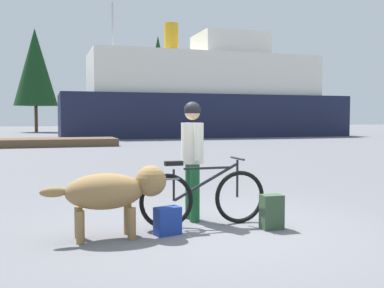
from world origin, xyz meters
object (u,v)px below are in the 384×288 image
object	(u,v)px
handbag_pannier	(168,221)
sailboat_moored	(114,131)
bicycle	(203,197)
ferry_boat	(205,98)
person_cyclist	(192,149)
dog	(113,191)
backpack	(272,212)

from	to	relation	value
handbag_pannier	sailboat_moored	world-z (taller)	sailboat_moored
bicycle	ferry_boat	xyz separation A→B (m)	(10.23, 28.92, 2.72)
person_cyclist	dog	distance (m)	1.44
backpack	sailboat_moored	size ratio (longest dim) A/B	0.05
backpack	handbag_pannier	size ratio (longest dim) A/B	1.30
bicycle	person_cyclist	xyz separation A→B (m)	(-0.03, 0.37, 0.63)
backpack	person_cyclist	bearing A→B (deg)	135.78
person_cyclist	backpack	xyz separation A→B (m)	(0.84, -0.82, -0.79)
bicycle	dog	xyz separation A→B (m)	(-1.25, -0.26, 0.18)
backpack	ferry_boat	xyz separation A→B (m)	(9.43, 29.36, 2.89)
person_cyclist	handbag_pannier	distance (m)	1.22
dog	backpack	distance (m)	2.09
backpack	dog	bearing A→B (deg)	174.85
bicycle	backpack	xyz separation A→B (m)	(0.80, -0.44, -0.17)
backpack	handbag_pannier	world-z (taller)	backpack
backpack	sailboat_moored	bearing A→B (deg)	86.15
bicycle	backpack	bearing A→B (deg)	-28.72
ferry_boat	sailboat_moored	distance (m)	8.15
sailboat_moored	ferry_boat	bearing A→B (deg)	12.00
bicycle	dog	size ratio (longest dim) A/B	1.18
dog	backpack	world-z (taller)	dog
bicycle	dog	distance (m)	1.29
backpack	sailboat_moored	distance (m)	27.82
dog	sailboat_moored	size ratio (longest dim) A/B	0.16
bicycle	person_cyclist	bearing A→B (deg)	95.10
person_cyclist	dog	bearing A→B (deg)	-152.57
bicycle	dog	bearing A→B (deg)	-168.42
person_cyclist	backpack	world-z (taller)	person_cyclist
handbag_pannier	sailboat_moored	size ratio (longest dim) A/B	0.04
dog	ferry_boat	size ratio (longest dim) A/B	0.07
sailboat_moored	dog	bearing A→B (deg)	-98.10
person_cyclist	backpack	size ratio (longest dim) A/B	3.73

